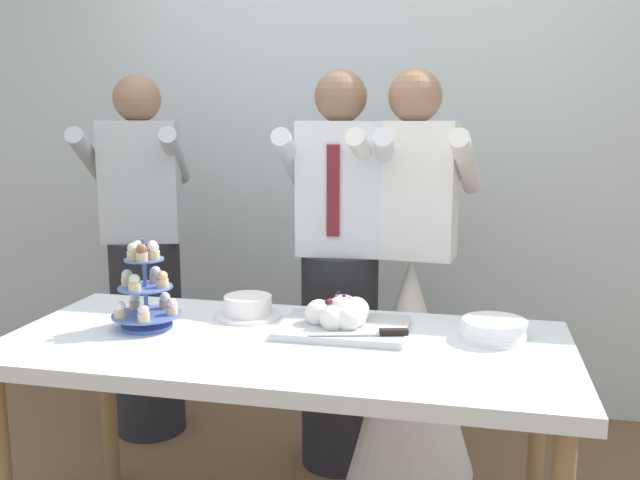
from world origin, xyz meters
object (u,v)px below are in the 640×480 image
at_px(dessert_table, 284,362).
at_px(cupcake_stand, 146,291).
at_px(plate_stack, 493,329).
at_px(person_groom, 340,294).
at_px(person_guest, 145,277).
at_px(person_bride, 409,337).
at_px(main_cake_tray, 342,319).
at_px(round_cake, 248,307).

bearing_deg(dessert_table, cupcake_stand, 177.42).
distance_m(cupcake_stand, plate_stack, 1.14).
xyz_separation_m(dessert_table, person_groom, (0.04, 0.70, 0.05)).
height_order(plate_stack, person_guest, person_guest).
relative_size(person_groom, person_bride, 1.00).
height_order(plate_stack, person_bride, person_bride).
distance_m(main_cake_tray, person_groom, 0.59).
distance_m(dessert_table, person_guest, 1.21).
relative_size(dessert_table, round_cake, 7.50).
relative_size(dessert_table, person_bride, 1.08).
bearing_deg(person_groom, cupcake_stand, -127.70).
height_order(round_cake, person_guest, person_guest).
relative_size(round_cake, person_bride, 0.14).
xyz_separation_m(plate_stack, round_cake, (-0.84, 0.07, 0.00)).
bearing_deg(plate_stack, dessert_table, -167.05).
xyz_separation_m(main_cake_tray, person_groom, (-0.12, 0.57, -0.07)).
height_order(dessert_table, main_cake_tray, main_cake_tray).
bearing_deg(plate_stack, main_cake_tray, -177.63).
relative_size(round_cake, person_groom, 0.14).
bearing_deg(person_bride, cupcake_stand, -140.13).
bearing_deg(main_cake_tray, person_bride, 73.31).
distance_m(plate_stack, person_bride, 0.68).
bearing_deg(person_bride, person_guest, 175.15).
distance_m(main_cake_tray, person_bride, 0.65).
relative_size(cupcake_stand, person_bride, 0.18).
relative_size(cupcake_stand, person_guest, 0.18).
bearing_deg(person_bride, plate_stack, -60.78).
bearing_deg(main_cake_tray, plate_stack, 2.37).
bearing_deg(person_bride, round_cake, -137.47).
distance_m(cupcake_stand, person_guest, 0.90).
bearing_deg(plate_stack, cupcake_stand, -173.57).
xyz_separation_m(dessert_table, cupcake_stand, (-0.48, 0.02, 0.20)).
bearing_deg(person_groom, main_cake_tray, -78.20).
bearing_deg(plate_stack, person_guest, 156.75).
distance_m(plate_stack, person_groom, 0.82).
height_order(person_bride, person_guest, same).
height_order(round_cake, person_bride, person_bride).
height_order(dessert_table, plate_stack, plate_stack).
height_order(person_groom, person_bride, same).
height_order(dessert_table, round_cake, round_cake).
bearing_deg(round_cake, person_guest, 139.75).
height_order(cupcake_stand, round_cake, cupcake_stand).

